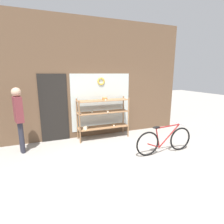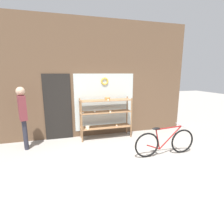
% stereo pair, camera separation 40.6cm
% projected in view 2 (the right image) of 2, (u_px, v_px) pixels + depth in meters
% --- Properties ---
extents(ground_plane, '(30.00, 30.00, 0.00)m').
position_uv_depth(ground_plane, '(123.00, 173.00, 3.77)').
color(ground_plane, gray).
extents(storefront_facade, '(6.30, 0.13, 3.80)m').
position_uv_depth(storefront_facade, '(97.00, 81.00, 5.78)').
color(storefront_facade, brown).
rests_on(storefront_facade, ground_plane).
extents(display_case, '(1.67, 0.46, 1.36)m').
position_uv_depth(display_case, '(105.00, 114.00, 5.70)').
color(display_case, '#8E6642').
rests_on(display_case, ground_plane).
extents(bicycle, '(1.69, 0.46, 0.79)m').
position_uv_depth(bicycle, '(165.00, 142.00, 4.54)').
color(bicycle, black).
rests_on(bicycle, ground_plane).
extents(pedestrian, '(0.27, 0.36, 1.76)m').
position_uv_depth(pedestrian, '(23.00, 113.00, 4.76)').
color(pedestrian, '#282833').
rests_on(pedestrian, ground_plane).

